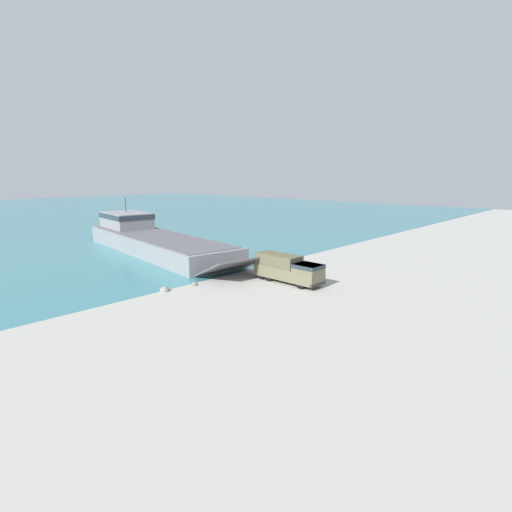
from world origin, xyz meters
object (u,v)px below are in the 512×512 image
landing_craft (151,238)px  soldier_on_ramp (295,268)px  mooring_bollard (280,263)px  military_truck (288,268)px

landing_craft → soldier_on_ramp: 26.30m
landing_craft → mooring_bollard: (4.53, -21.93, -1.39)m
landing_craft → military_truck: size_ratio=4.87×
landing_craft → soldier_on_ramp: (2.08, -26.21, -0.85)m
soldier_on_ramp → mooring_bollard: 4.96m
military_truck → soldier_on_ramp: military_truck is taller
mooring_bollard → soldier_on_ramp: bearing=-119.9°
mooring_bollard → landing_craft: bearing=101.7°
landing_craft → military_truck: (-0.54, -27.18, -0.32)m
landing_craft → mooring_bollard: landing_craft is taller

